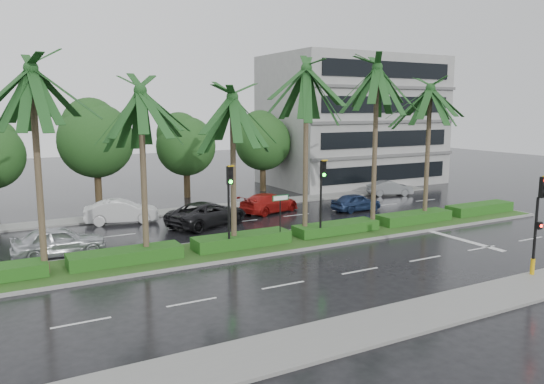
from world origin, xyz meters
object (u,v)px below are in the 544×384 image
car_darkgrey (207,214)px  car_blue (356,202)px  signal_median_left (229,195)px  car_white (122,211)px  signal_near (538,221)px  street_sign (280,207)px  car_grey (390,188)px  car_silver (59,241)px  car_red (269,203)px

car_darkgrey → car_blue: bearing=-116.3°
signal_median_left → car_white: signal_median_left is taller
signal_near → street_sign: bearing=125.3°
street_sign → car_grey: size_ratio=0.70×
signal_median_left → car_grey: bearing=27.4°
street_sign → car_white: street_sign is taller
signal_median_left → car_silver: signal_median_left is taller
street_sign → signal_median_left: bearing=-176.5°
signal_near → car_silver: (-17.50, 13.53, -1.75)m
signal_median_left → car_silver: (-7.50, 3.84, -2.25)m
street_sign → car_white: size_ratio=0.57×
signal_near → signal_median_left: size_ratio=1.00×
signal_median_left → street_sign: 3.13m
car_white → car_blue: bearing=-92.7°
car_white → car_red: size_ratio=0.97×
car_silver → car_blue: car_silver is taller
street_sign → car_silver: 11.20m
signal_near → car_red: bearing=100.0°
car_blue → car_white: bearing=74.5°
car_silver → car_darkgrey: size_ratio=0.81×
street_sign → car_blue: 11.20m
signal_near → car_darkgrey: size_ratio=0.80×
car_silver → car_darkgrey: car_darkgrey is taller
car_white → car_silver: bearing=155.5°
signal_near → car_red: signal_near is taller
car_red → car_grey: (12.31, 1.51, -0.07)m
signal_median_left → street_sign: bearing=3.5°
car_darkgrey → car_white: bearing=31.4°
car_blue → car_grey: size_ratio=1.00×
car_silver → car_grey: (26.63, 6.08, -0.14)m
signal_median_left → car_red: bearing=50.9°
street_sign → car_red: 9.18m
signal_median_left → car_red: (6.82, 8.40, -2.32)m
signal_near → car_blue: 15.93m
car_darkgrey → car_blue: size_ratio=1.47×
street_sign → car_grey: bearing=31.1°
car_white → car_grey: 22.13m
car_white → car_grey: car_white is taller
street_sign → car_darkgrey: size_ratio=0.48×
car_red → car_blue: size_ratio=1.27×
car_grey → car_white: bearing=108.9°
car_red → car_grey: size_ratio=1.27×
car_white → car_blue: car_white is taller
signal_median_left → car_red: size_ratio=0.93×
car_darkgrey → car_red: bearing=-94.4°
car_silver → car_red: size_ratio=0.94×
car_blue → car_grey: 7.74m
car_white → car_darkgrey: (4.50, -3.29, 0.00)m
car_silver → car_red: car_silver is taller
signal_near → car_grey: signal_near is taller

